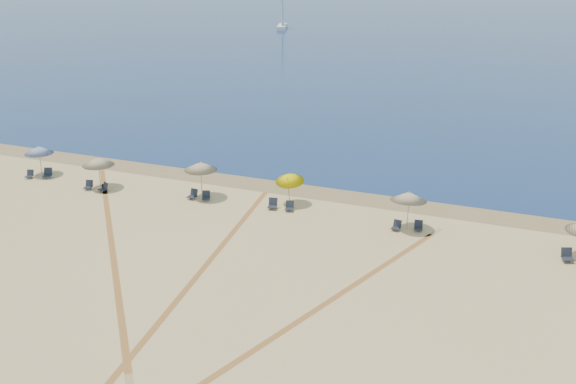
% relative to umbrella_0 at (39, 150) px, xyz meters
% --- Properties ---
extents(wet_sand, '(500.00, 500.00, 0.00)m').
position_rel_umbrella_0_xyz_m(wet_sand, '(19.99, 4.21, -1.96)').
color(wet_sand, olive).
rests_on(wet_sand, ground).
extents(umbrella_0, '(2.13, 2.13, 2.31)m').
position_rel_umbrella_0_xyz_m(umbrella_0, '(0.00, 0.00, 0.00)').
color(umbrella_0, gray).
rests_on(umbrella_0, ground).
extents(umbrella_1, '(2.24, 2.24, 2.34)m').
position_rel_umbrella_0_xyz_m(umbrella_1, '(5.89, -0.76, 0.03)').
color(umbrella_1, gray).
rests_on(umbrella_1, ground).
extents(umbrella_2, '(2.27, 2.27, 2.62)m').
position_rel_umbrella_0_xyz_m(umbrella_2, '(13.57, 0.26, 0.31)').
color(umbrella_2, gray).
rests_on(umbrella_2, ground).
extents(umbrella_3, '(1.93, 2.00, 2.39)m').
position_rel_umbrella_0_xyz_m(umbrella_3, '(19.68, 1.30, -0.06)').
color(umbrella_3, gray).
rests_on(umbrella_3, ground).
extents(umbrella_4, '(2.24, 2.28, 2.54)m').
position_rel_umbrella_0_xyz_m(umbrella_4, '(27.90, 0.15, 0.18)').
color(umbrella_4, gray).
rests_on(umbrella_4, ground).
extents(chair_0, '(0.63, 0.70, 0.61)m').
position_rel_umbrella_0_xyz_m(chair_0, '(-0.34, -0.91, -1.70)').
color(chair_0, black).
rests_on(chair_0, ground).
extents(chair_1, '(0.82, 0.88, 0.73)m').
position_rel_umbrella_0_xyz_m(chair_1, '(0.87, -0.38, -1.65)').
color(chair_1, black).
rests_on(chair_1, ground).
extents(chair_2, '(0.65, 0.72, 0.64)m').
position_rel_umbrella_0_xyz_m(chair_2, '(5.26, -1.28, -1.69)').
color(chair_2, black).
rests_on(chair_2, ground).
extents(chair_3, '(0.74, 0.78, 0.64)m').
position_rel_umbrella_0_xyz_m(chair_3, '(6.56, -1.28, -1.69)').
color(chair_3, black).
rests_on(chair_3, ground).
extents(chair_4, '(0.62, 0.70, 0.67)m').
position_rel_umbrella_0_xyz_m(chair_4, '(13.11, -0.19, -1.67)').
color(chair_4, black).
rests_on(chair_4, ground).
extents(chair_5, '(0.72, 0.77, 0.63)m').
position_rel_umbrella_0_xyz_m(chair_5, '(14.08, -0.09, -1.69)').
color(chair_5, black).
rests_on(chair_5, ground).
extents(chair_6, '(0.71, 0.79, 0.70)m').
position_rel_umbrella_0_xyz_m(chair_6, '(18.92, 0.16, -1.66)').
color(chair_6, black).
rests_on(chair_6, ground).
extents(chair_7, '(0.65, 0.72, 0.64)m').
position_rel_umbrella_0_xyz_m(chair_7, '(20.09, 0.23, -1.69)').
color(chair_7, black).
rests_on(chair_7, ground).
extents(chair_8, '(0.59, 0.66, 0.61)m').
position_rel_umbrella_0_xyz_m(chair_8, '(27.35, -0.26, -1.70)').
color(chair_8, black).
rests_on(chair_8, ground).
extents(chair_9, '(0.61, 0.68, 0.62)m').
position_rel_umbrella_0_xyz_m(chair_9, '(28.61, 0.16, -1.70)').
color(chair_9, black).
rests_on(chair_9, ground).
extents(chair_10, '(0.79, 0.85, 0.72)m').
position_rel_umbrella_0_xyz_m(chair_10, '(37.11, -0.94, -1.65)').
color(chair_10, black).
rests_on(chair_10, ground).
extents(sailboat_2, '(3.39, 6.49, 9.38)m').
position_rel_umbrella_0_xyz_m(sailboat_2, '(-15.47, 87.58, 0.87)').
color(sailboat_2, white).
rests_on(sailboat_2, ocean).
extents(tire_tracks, '(51.15, 43.20, 0.00)m').
position_rel_umbrella_0_xyz_m(tire_tracks, '(18.68, -10.45, -1.97)').
color(tire_tracks, tan).
rests_on(tire_tracks, ground).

